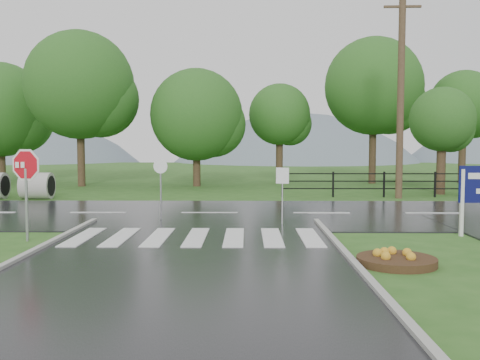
{
  "coord_description": "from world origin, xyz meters",
  "views": [
    {
      "loc": [
        1.34,
        -8.95,
        2.55
      ],
      "look_at": [
        1.14,
        6.0,
        1.5
      ],
      "focal_mm": 40.0,
      "sensor_mm": 36.0,
      "label": 1
    }
  ],
  "objects": [
    {
      "name": "main_road",
      "position": [
        0.0,
        10.0,
        0.0
      ],
      "size": [
        90.0,
        8.0,
        0.04
      ],
      "primitive_type": "cube",
      "color": "black",
      "rests_on": "ground"
    },
    {
      "name": "fence_west",
      "position": [
        7.75,
        16.0,
        0.72
      ],
      "size": [
        9.58,
        0.08,
        1.2
      ],
      "color": "black",
      "rests_on": "ground"
    },
    {
      "name": "reg_sign_small",
      "position": [
        2.42,
        7.29,
        1.3
      ],
      "size": [
        0.39,
        0.12,
        1.79
      ],
      "color": "#939399",
      "rests_on": "ground"
    },
    {
      "name": "hills",
      "position": [
        3.49,
        65.0,
        -15.54
      ],
      "size": [
        102.0,
        48.0,
        48.0
      ],
      "color": "slate",
      "rests_on": "ground"
    },
    {
      "name": "crosswalk",
      "position": [
        0.0,
        5.0,
        0.06
      ],
      "size": [
        6.5,
        2.8,
        0.02
      ],
      "color": "silver",
      "rests_on": "ground"
    },
    {
      "name": "reg_sign_round",
      "position": [
        -1.47,
        8.31,
        1.3
      ],
      "size": [
        0.47,
        0.09,
        2.02
      ],
      "color": "#939399",
      "rests_on": "ground"
    },
    {
      "name": "flower_bed",
      "position": [
        4.46,
        2.08,
        0.12
      ],
      "size": [
        1.64,
        1.64,
        0.33
      ],
      "color": "#332111",
      "rests_on": "ground"
    },
    {
      "name": "entrance_tree_left",
      "position": [
        10.92,
        17.5,
        3.66
      ],
      "size": [
        3.16,
        3.16,
        5.27
      ],
      "color": "#3D2B1C",
      "rests_on": "ground"
    },
    {
      "name": "treeline",
      "position": [
        1.0,
        24.0,
        0.0
      ],
      "size": [
        83.2,
        5.2,
        10.0
      ],
      "color": "#22571B",
      "rests_on": "ground"
    },
    {
      "name": "stop_sign",
      "position": [
        -4.34,
        4.65,
        1.78
      ],
      "size": [
        1.09,
        0.34,
        2.54
      ],
      "color": "#939399",
      "rests_on": "ground"
    },
    {
      "name": "utility_pole_east",
      "position": [
        8.3,
        15.5,
        4.75
      ],
      "size": [
        1.66,
        0.31,
        9.35
      ],
      "color": "#473523",
      "rests_on": "ground"
    },
    {
      "name": "ground",
      "position": [
        0.0,
        0.0,
        0.0
      ],
      "size": [
        120.0,
        120.0,
        0.0
      ],
      "primitive_type": "plane",
      "color": "#2C5A1E",
      "rests_on": "ground"
    }
  ]
}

